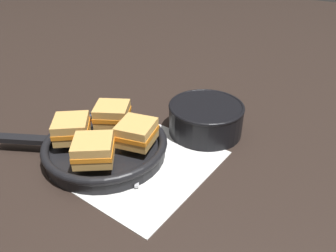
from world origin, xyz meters
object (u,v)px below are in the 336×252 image
at_px(sandwich_near_right, 72,128).
at_px(sandwich_far_left, 94,150).
at_px(soup_bowl, 206,117).
at_px(sandwich_far_right, 137,132).
at_px(spoon, 142,150).
at_px(sandwich_near_left, 112,114).
at_px(skillet, 105,147).

relative_size(sandwich_near_right, sandwich_far_left, 1.00).
bearing_deg(soup_bowl, sandwich_far_right, 159.78).
xyz_separation_m(spoon, sandwich_far_right, (-0.02, -0.00, 0.06)).
relative_size(sandwich_near_left, sandwich_far_left, 0.98).
bearing_deg(skillet, sandwich_far_left, -148.71).
xyz_separation_m(spoon, skillet, (-0.05, 0.06, 0.01)).
bearing_deg(spoon, skillet, 94.41).
height_order(sandwich_far_left, sandwich_far_right, same).
bearing_deg(sandwich_near_right, spoon, -54.41).
relative_size(skillet, sandwich_near_left, 3.43).
height_order(soup_bowl, sandwich_near_left, sandwich_near_left).
bearing_deg(sandwich_near_right, sandwich_far_left, -105.44).
bearing_deg(sandwich_far_right, sandwich_far_left, 164.56).
distance_m(skillet, sandwich_far_left, 0.08).
height_order(sandwich_near_left, sandwich_far_left, same).
relative_size(skillet, sandwich_far_right, 3.77).
bearing_deg(spoon, sandwich_far_left, 131.67).
distance_m(sandwich_far_left, sandwich_far_right, 0.10).
bearing_deg(sandwich_near_right, soup_bowl, -37.32).
xyz_separation_m(skillet, sandwich_near_right, (-0.03, 0.06, 0.04)).
relative_size(skillet, sandwich_far_left, 3.36).
xyz_separation_m(soup_bowl, spoon, (-0.16, 0.07, -0.03)).
xyz_separation_m(sandwich_near_left, sandwich_far_left, (-0.12, -0.07, 0.00)).
xyz_separation_m(soup_bowl, sandwich_near_left, (-0.15, 0.16, 0.02)).
distance_m(spoon, sandwich_far_right, 0.06).
relative_size(sandwich_far_left, sandwich_far_right, 1.12).
distance_m(soup_bowl, sandwich_near_right, 0.31).
relative_size(sandwich_near_left, sandwich_far_right, 1.10).
bearing_deg(sandwich_far_right, sandwich_near_right, 119.56).
relative_size(sandwich_near_right, sandwich_far_right, 1.12).
bearing_deg(sandwich_near_left, sandwich_near_right, 164.56).
distance_m(sandwich_near_left, sandwich_far_right, 0.10).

